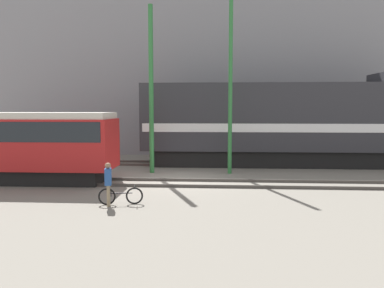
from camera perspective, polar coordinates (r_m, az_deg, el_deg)
The scene contains 10 objects.
ground_plane at distance 18.53m, azimuth -2.14°, elevation -5.56°, with size 120.00×120.00×0.00m, color slate.
track_near at distance 17.60m, azimuth -2.45°, elevation -5.91°, with size 60.00×1.50×0.14m.
track_far at distance 23.66m, azimuth -0.88°, elevation -2.99°, with size 60.00×1.51×0.14m.
building_backdrop at distance 31.35m, azimuth 0.24°, elevation 10.29°, with size 32.24×6.00×12.40m.
freight_locomotive at distance 23.73m, azimuth 13.76°, elevation 3.12°, with size 17.09×3.04×5.63m.
streetcar at distance 19.69m, azimuth -25.29°, elevation 0.20°, with size 9.42×2.54×3.35m.
bicycle at distance 14.10m, azimuth -10.80°, elevation -7.80°, with size 1.61×0.49×0.70m.
person at distance 13.86m, azimuth -12.66°, elevation -5.39°, with size 0.28×0.39×1.59m.
utility_pole_left at distance 20.58m, azimuth -6.24°, elevation 8.16°, with size 0.25×0.25×9.05m.
utility_pole_center at distance 20.30m, azimuth 5.87°, elevation 8.56°, with size 0.21×0.21×9.30m.
Camera 1 is at (1.82, -18.10, 3.51)m, focal length 35.00 mm.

